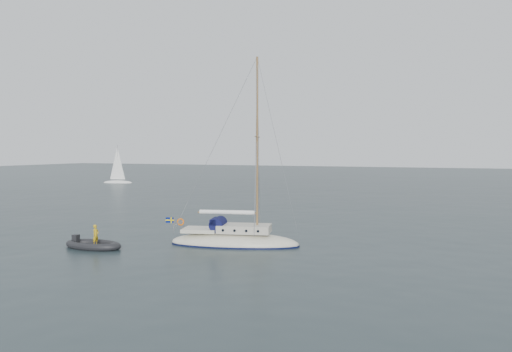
% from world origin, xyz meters
% --- Properties ---
extents(ground, '(300.00, 300.00, 0.00)m').
position_xyz_m(ground, '(0.00, 0.00, 0.00)').
color(ground, black).
rests_on(ground, ground).
extents(sailboat, '(8.89, 2.67, 12.66)m').
position_xyz_m(sailboat, '(-2.93, -0.49, 0.96)').
color(sailboat, white).
rests_on(sailboat, ground).
extents(dinghy, '(2.49, 1.12, 0.36)m').
position_xyz_m(dinghy, '(-3.40, 2.14, 0.16)').
color(dinghy, '#4B4B50').
rests_on(dinghy, ground).
extents(rib, '(4.02, 1.83, 1.53)m').
position_xyz_m(rib, '(-10.77, -4.81, 0.24)').
color(rib, black).
rests_on(rib, ground).
extents(distant_yacht_a, '(5.60, 2.99, 7.42)m').
position_xyz_m(distant_yacht_a, '(-48.37, 45.49, 3.17)').
color(distant_yacht_a, white).
rests_on(distant_yacht_a, ground).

